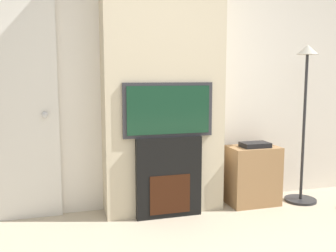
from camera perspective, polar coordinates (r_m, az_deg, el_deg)
wall_back at (r=3.84m, az=-1.56°, el=7.73°), size 6.00×0.06×2.70m
chimney_breast at (r=3.65m, az=-0.76°, el=7.74°), size 1.17×0.34×2.70m
fireplace at (r=3.61m, az=0.01°, el=-7.76°), size 0.63×0.15×0.77m
television at (r=3.49m, az=0.01°, el=2.48°), size 0.86×0.07×0.51m
floor_lamp at (r=4.18m, az=20.10°, el=2.21°), size 0.33×0.33×1.66m
media_stand at (r=4.06m, az=12.76°, el=-7.23°), size 0.52×0.34×0.66m
entry_door at (r=3.70m, az=-22.71°, el=2.18°), size 0.83×0.09×2.06m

